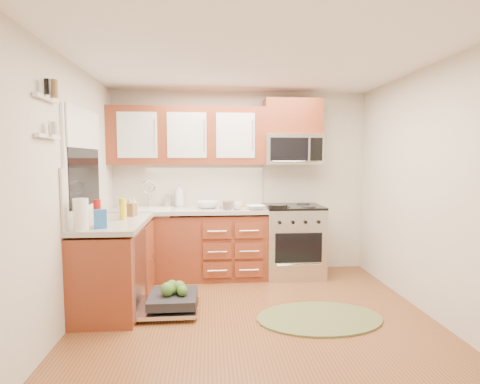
{
  "coord_description": "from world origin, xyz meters",
  "views": [
    {
      "loc": [
        -0.43,
        -3.47,
        1.57
      ],
      "look_at": [
        -0.09,
        0.85,
        1.19
      ],
      "focal_mm": 28.0,
      "sensor_mm": 36.0,
      "label": 1
    }
  ],
  "objects": [
    {
      "name": "ceiling",
      "position": [
        0.0,
        0.0,
        2.5
      ],
      "size": [
        3.5,
        3.5,
        0.0
      ],
      "primitive_type": "plane",
      "rotation": [
        3.14,
        0.0,
        0.0
      ],
      "color": "white",
      "rests_on": "ground"
    },
    {
      "name": "paper_towel_roll",
      "position": [
        -1.6,
        -0.02,
        1.07
      ],
      "size": [
        0.17,
        0.17,
        0.29
      ],
      "primitive_type": "cylinder",
      "rotation": [
        0.0,
        0.0,
        0.28
      ],
      "color": "white",
      "rests_on": "countertop_left"
    },
    {
      "name": "wall_left",
      "position": [
        -1.75,
        0.0,
        1.25
      ],
      "size": [
        0.04,
        3.5,
        2.5
      ],
      "primitive_type": "cube",
      "color": "beige",
      "rests_on": "ground"
    },
    {
      "name": "range",
      "position": [
        0.68,
        1.43,
        0.47
      ],
      "size": [
        0.76,
        0.64,
        0.95
      ],
      "primitive_type": null,
      "color": "silver",
      "rests_on": "ground"
    },
    {
      "name": "soap_bottle_b",
      "position": [
        -1.34,
        1.05,
        1.02
      ],
      "size": [
        0.1,
        0.1,
        0.19
      ],
      "primitive_type": "imported",
      "rotation": [
        0.0,
        0.0,
        0.14
      ],
      "color": "#999999",
      "rests_on": "countertop_left"
    },
    {
      "name": "cutting_board",
      "position": [
        0.11,
        1.55,
        0.93
      ],
      "size": [
        0.31,
        0.25,
        0.02
      ],
      "primitive_type": "cube",
      "rotation": [
        0.0,
        0.0,
        -0.32
      ],
      "color": "#A5754B",
      "rests_on": "countertop_back"
    },
    {
      "name": "floor",
      "position": [
        0.0,
        0.0,
        0.0
      ],
      "size": [
        3.5,
        3.5,
        0.0
      ],
      "primitive_type": "plane",
      "color": "brown",
      "rests_on": "ground"
    },
    {
      "name": "blue_carton",
      "position": [
        -1.46,
        0.07,
        1.01
      ],
      "size": [
        0.13,
        0.1,
        0.18
      ],
      "primitive_type": "cube",
      "rotation": [
        0.0,
        0.0,
        0.38
      ],
      "color": "#255FB0",
      "rests_on": "countertop_left"
    },
    {
      "name": "countertop_left",
      "position": [
        -1.44,
        0.53,
        0.9
      ],
      "size": [
        0.64,
        1.27,
        0.05
      ],
      "primitive_type": "cube",
      "color": "beige",
      "rests_on": "base_cabinet_left"
    },
    {
      "name": "shelf_upper",
      "position": [
        -1.72,
        -0.35,
        2.05
      ],
      "size": [
        0.04,
        0.4,
        0.03
      ],
      "primitive_type": "cube",
      "color": "white",
      "rests_on": "ground"
    },
    {
      "name": "stock_pot",
      "position": [
        -0.21,
        1.25,
        0.98
      ],
      "size": [
        0.21,
        0.21,
        0.12
      ],
      "primitive_type": "cylinder",
      "rotation": [
        0.0,
        0.0,
        0.04
      ],
      "color": "silver",
      "rests_on": "countertop_back"
    },
    {
      "name": "backsplash_back",
      "position": [
        -0.73,
        1.74,
        1.21
      ],
      "size": [
        2.05,
        0.02,
        0.57
      ],
      "primitive_type": "cube",
      "color": "#B4B1A2",
      "rests_on": "ground"
    },
    {
      "name": "backsplash_left",
      "position": [
        -1.74,
        0.52,
        1.21
      ],
      "size": [
        0.02,
        1.25,
        0.57
      ],
      "primitive_type": "cube",
      "color": "#B4B1A2",
      "rests_on": "ground"
    },
    {
      "name": "base_cabinet_back",
      "position": [
        -0.73,
        1.45,
        0.42
      ],
      "size": [
        2.05,
        0.6,
        0.85
      ],
      "primitive_type": "cube",
      "color": "maroon",
      "rests_on": "ground"
    },
    {
      "name": "shelf_lower",
      "position": [
        -1.72,
        -0.35,
        1.75
      ],
      "size": [
        0.04,
        0.4,
        0.03
      ],
      "primitive_type": "cube",
      "color": "white",
      "rests_on": "ground"
    },
    {
      "name": "wall_front",
      "position": [
        0.0,
        -1.75,
        1.25
      ],
      "size": [
        3.5,
        0.04,
        2.5
      ],
      "primitive_type": "cube",
      "color": "beige",
      "rests_on": "ground"
    },
    {
      "name": "red_bottle",
      "position": [
        -1.51,
        0.17,
        1.06
      ],
      "size": [
        0.08,
        0.08,
        0.26
      ],
      "primitive_type": "cylinder",
      "rotation": [
        0.0,
        0.0,
        0.24
      ],
      "color": "#A9110E",
      "rests_on": "countertop_left"
    },
    {
      "name": "wall_back",
      "position": [
        0.0,
        1.75,
        1.25
      ],
      "size": [
        3.5,
        0.04,
        2.5
      ],
      "primitive_type": "cube",
      "color": "beige",
      "rests_on": "ground"
    },
    {
      "name": "upper_cabinets",
      "position": [
        -0.73,
        1.57,
        1.88
      ],
      "size": [
        2.05,
        0.35,
        0.75
      ],
      "primitive_type": null,
      "color": "maroon",
      "rests_on": "ground"
    },
    {
      "name": "countertop_back",
      "position": [
        -0.72,
        1.44,
        0.9
      ],
      "size": [
        2.07,
        0.64,
        0.05
      ],
      "primitive_type": "cube",
      "color": "beige",
      "rests_on": "base_cabinet_back"
    },
    {
      "name": "window_blind",
      "position": [
        -1.71,
        0.5,
        1.88
      ],
      "size": [
        0.02,
        0.96,
        0.4
      ],
      "primitive_type": "cube",
      "color": "white",
      "rests_on": "ground"
    },
    {
      "name": "bowl_a",
      "position": [
        0.15,
        1.25,
        0.95
      ],
      "size": [
        0.3,
        0.3,
        0.06
      ],
      "primitive_type": "imported",
      "rotation": [
        0.0,
        0.0,
        0.37
      ],
      "color": "#999999",
      "rests_on": "countertop_back"
    },
    {
      "name": "skillet",
      "position": [
        0.42,
        1.18,
        0.97
      ],
      "size": [
        0.26,
        0.26,
        0.05
      ],
      "primitive_type": "cylinder",
      "rotation": [
        0.0,
        0.0,
        0.03
      ],
      "color": "black",
      "rests_on": "range"
    },
    {
      "name": "wooden_box",
      "position": [
        -1.35,
        0.83,
        1.0
      ],
      "size": [
        0.17,
        0.15,
        0.15
      ],
      "primitive_type": "cube",
      "rotation": [
        0.0,
        0.0,
        -0.33
      ],
      "color": "brown",
      "rests_on": "countertop_left"
    },
    {
      "name": "bowl_b",
      "position": [
        -0.47,
        1.43,
        0.97
      ],
      "size": [
        0.35,
        0.35,
        0.09
      ],
      "primitive_type": "imported",
      "rotation": [
        0.0,
        0.0,
        -0.22
      ],
      "color": "#999999",
      "rests_on": "countertop_back"
    },
    {
      "name": "window",
      "position": [
        -1.74,
        0.5,
        1.55
      ],
      "size": [
        0.03,
        1.05,
        1.05
      ],
      "primitive_type": null,
      "color": "white",
      "rests_on": "ground"
    },
    {
      "name": "dishwasher",
      "position": [
        -0.86,
        0.3,
        0.1
      ],
      "size": [
        0.7,
        0.6,
        0.2
      ],
      "primitive_type": null,
      "color": "silver",
      "rests_on": "ground"
    },
    {
      "name": "mustard_bottle",
      "position": [
        -1.36,
        0.57,
        1.04
      ],
      "size": [
        0.09,
        0.09,
        0.23
      ],
      "primitive_type": "cylinder",
      "rotation": [
        0.0,
        0.0,
        -0.34
      ],
      "color": "yellow",
      "rests_on": "countertop_left"
    },
    {
      "name": "soap_bottle_a",
      "position": [
        -0.85,
        1.63,
        1.08
      ],
      "size": [
        0.15,
        0.15,
        0.32
      ],
      "primitive_type": "imported",
      "rotation": [
        0.0,
        0.0,
        0.31
      ],
      "color": "#999999",
      "rests_on": "countertop_back"
    },
    {
      "name": "canister",
      "position": [
        -1.0,
        1.61,
        1.01
      ],
      "size": [
        0.12,
        0.12,
        0.17
      ],
      "primitive_type": "cylinder",
      "rotation": [
        0.0,
        0.0,
        -0.19
      ],
      "color": "silver",
      "rests_on": "countertop_back"
    },
    {
      "name": "microwave",
      "position": [
        0.68,
        1.55,
        1.7
      ],
      "size": [
        0.76,
        0.38,
        0.4
      ],
      "primitive_type": null,
      "color": "silver",
      "rests_on": "ground"
    },
    {
      "name": "sink",
      "position": [
        -1.25,
        1.42,
        0.8
      ],
      "size": [
        0.62,
        0.5,
        0.26
      ],
      "primitive_type": null,
      "color": "white",
      "rests_on": "ground"
    },
    {
      "name": "rug",
      "position": [
        0.63,
        0.01,
        0.01
      ],
      "size": [
        1.36,
        1.01,
        0.02
      ],
      "primitive_type": null,
      "rotation": [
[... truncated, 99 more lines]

